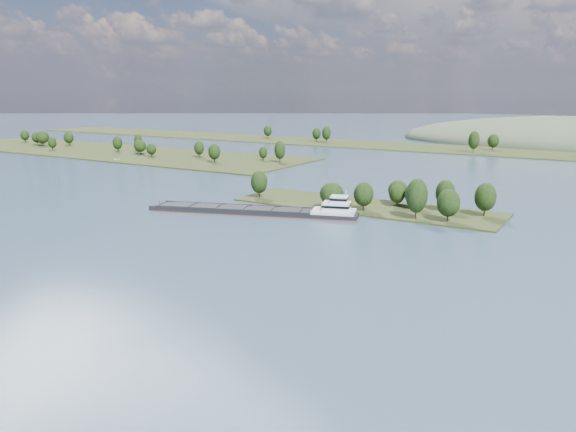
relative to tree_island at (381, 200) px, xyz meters
The scene contains 6 objects.
ground 58.70m from the tree_island, 96.74° to the right, with size 1800.00×1800.00×0.00m, color #334458.
tree_island is the anchor object (origin of this frame).
left_bank 250.03m from the tree_island, 160.90° to the left, with size 300.00×80.00×14.50m.
back_shoreline 221.60m from the tree_island, 89.39° to the left, with size 900.00×60.00×15.94m.
cargo_barge 41.92m from the tree_island, 140.69° to the right, with size 74.78×32.18×10.25m.
motorboat 196.55m from the tree_island, 165.84° to the left, with size 2.00×5.32×2.05m, color white.
Camera 1 is at (81.78, -10.60, 43.44)m, focal length 35.00 mm.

